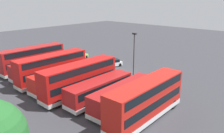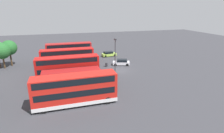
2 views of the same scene
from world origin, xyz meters
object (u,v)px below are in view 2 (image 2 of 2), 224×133
Objects in this scene: bus_double_decker_near_end at (75,89)px; waste_bin_yellow at (107,65)px; bus_single_deck_third at (72,77)px; bus_double_decker_sixth at (68,58)px; bus_double_decker_far_end at (69,51)px; lamp_post_tall at (115,56)px; bus_single_deck_second at (78,84)px; car_hatchback_silver at (121,62)px; bus_double_decker_fourth at (68,67)px; bus_single_deck_seventh at (68,58)px; car_small_green at (109,54)px; bus_single_deck_fifth at (68,66)px.

waste_bin_yellow is at bearing -28.35° from bus_double_decker_near_end.
bus_double_decker_sixth is (10.62, 0.15, 0.83)m from bus_single_deck_third.
waste_bin_yellow is at bearing -137.83° from bus_double_decker_far_end.
lamp_post_tall is at bearing -84.66° from bus_single_deck_third.
bus_single_deck_second is 17.52m from car_hatchback_silver.
bus_double_decker_fourth reaches higher than bus_single_deck_seventh.
bus_single_deck_seventh is at bearing -0.01° from bus_double_decker_near_end.
bus_double_decker_far_end is 14.96m from car_hatchback_silver.
lamp_post_tall is (4.28, -7.72, 3.07)m from bus_single_deck_second.
car_small_green is at bearing 4.40° from car_hatchback_silver.
waste_bin_yellow is (-8.98, -8.14, -1.98)m from bus_double_decker_far_end.
bus_single_deck_seventh is 12.73m from car_small_green.
bus_double_decker_near_end reaches higher than bus_single_deck_second.
bus_double_decker_near_end is 0.98× the size of bus_double_decker_fourth.
bus_double_decker_sixth is 1.00× the size of bus_double_decker_far_end.
bus_double_decker_sixth is (7.11, -0.26, -0.00)m from bus_double_decker_fourth.
waste_bin_yellow is at bearing -99.87° from bus_double_decker_sixth.
car_hatchback_silver is 9.27m from car_small_green.
car_small_green is (7.89, -12.09, -1.75)m from bus_double_decker_sixth.
bus_double_decker_fourth is 19.51m from car_small_green.
bus_single_deck_fifth is at bearing -1.88° from bus_double_decker_fourth.
waste_bin_yellow is (-9.45, 3.14, -0.22)m from car_small_green.
bus_double_decker_near_end is 2.66× the size of car_hatchback_silver.
bus_single_deck_fifth is at bearing 177.64° from bus_double_decker_sixth.
bus_single_deck_third is 18.07m from bus_double_decker_far_end.
car_small_green is 4.59× the size of waste_bin_yellow.
bus_double_decker_near_end is 2.71× the size of car_small_green.
bus_double_decker_far_end reaches higher than waste_bin_yellow.
bus_double_decker_far_end is at bearing -4.24° from bus_double_decker_fourth.
waste_bin_yellow is (1.90, -9.09, -1.15)m from bus_single_deck_fifth.
bus_single_deck_third is 1.28× the size of lamp_post_tall.
bus_single_deck_fifth is at bearing 101.79° from waste_bin_yellow.
lamp_post_tall reaches higher than car_hatchback_silver.
car_small_green is at bearing -32.83° from bus_single_deck_third.
bus_single_deck_fifth is at bearing 1.26° from bus_double_decker_near_end.
bus_double_decker_fourth is 12.68× the size of waste_bin_yellow.
car_small_green is (0.46, -11.27, -1.75)m from bus_double_decker_far_end.
bus_single_deck_second is 10.70m from bus_single_deck_fifth.
bus_double_decker_far_end reaches higher than bus_single_deck_seventh.
bus_double_decker_fourth is at bearing 6.71° from bus_single_deck_third.
bus_double_decker_far_end reaches higher than bus_single_deck_fifth.
car_hatchback_silver is at bearing -87.04° from waste_bin_yellow.
car_hatchback_silver is at bearing -126.24° from bus_double_decker_far_end.
bus_single_deck_second is 21.55m from bus_double_decker_far_end.
bus_single_deck_seventh is at bearing 60.04° from waste_bin_yellow.
waste_bin_yellow is (5.56, -9.21, -1.98)m from bus_double_decker_fourth.
bus_double_decker_near_end is 1.10× the size of bus_single_deck_seventh.
bus_single_deck_fifth is 2.59× the size of car_small_green.
car_hatchback_silver is 4.68× the size of waste_bin_yellow.
bus_double_decker_near_end reaches higher than waste_bin_yellow.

